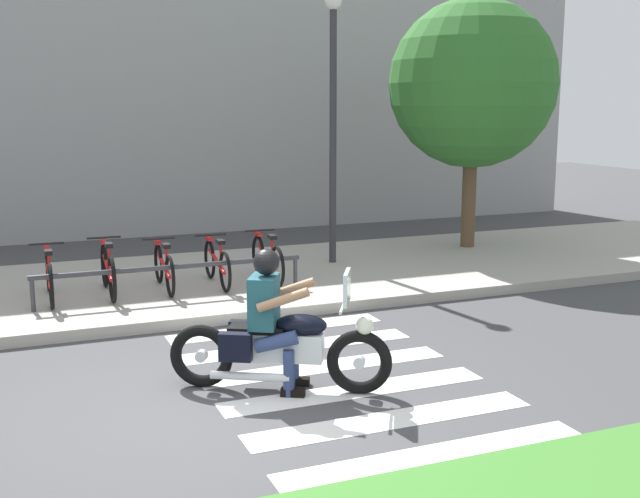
# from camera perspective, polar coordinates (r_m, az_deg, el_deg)

# --- Properties ---
(ground_plane) EXTENTS (48.00, 48.00, 0.00)m
(ground_plane) POSITION_cam_1_polar(r_m,az_deg,el_deg) (7.60, -7.89, -11.65)
(ground_plane) COLOR #424244
(sidewalk) EXTENTS (24.00, 4.40, 0.15)m
(sidewalk) POSITION_cam_1_polar(r_m,az_deg,el_deg) (12.26, -13.77, -2.86)
(sidewalk) COLOR #A8A399
(sidewalk) RESTS_ON ground
(crosswalk_stripe_0) EXTENTS (2.80, 0.40, 0.01)m
(crosswalk_stripe_0) POSITION_cam_1_polar(r_m,az_deg,el_deg) (6.75, 8.41, -14.57)
(crosswalk_stripe_0) COLOR white
(crosswalk_stripe_0) RESTS_ON ground
(crosswalk_stripe_1) EXTENTS (2.80, 0.40, 0.01)m
(crosswalk_stripe_1) POSITION_cam_1_polar(r_m,az_deg,el_deg) (7.39, 5.18, -12.21)
(crosswalk_stripe_1) COLOR white
(crosswalk_stripe_1) RESTS_ON ground
(crosswalk_stripe_2) EXTENTS (2.80, 0.40, 0.01)m
(crosswalk_stripe_2) POSITION_cam_1_polar(r_m,az_deg,el_deg) (8.06, 2.52, -10.20)
(crosswalk_stripe_2) COLOR white
(crosswalk_stripe_2) RESTS_ON ground
(crosswalk_stripe_3) EXTENTS (2.80, 0.40, 0.01)m
(crosswalk_stripe_3) POSITION_cam_1_polar(r_m,az_deg,el_deg) (8.74, 0.30, -8.49)
(crosswalk_stripe_3) COLOR white
(crosswalk_stripe_3) RESTS_ON ground
(crosswalk_stripe_4) EXTENTS (2.80, 0.40, 0.01)m
(crosswalk_stripe_4) POSITION_cam_1_polar(r_m,az_deg,el_deg) (9.45, -1.58, -7.02)
(crosswalk_stripe_4) COLOR white
(crosswalk_stripe_4) RESTS_ON ground
(crosswalk_stripe_5) EXTENTS (2.80, 0.40, 0.01)m
(crosswalk_stripe_5) POSITION_cam_1_polar(r_m,az_deg,el_deg) (10.17, -3.18, -5.75)
(crosswalk_stripe_5) COLOR white
(crosswalk_stripe_5) RESTS_ON ground
(motorcycle) EXTENTS (2.03, 1.21, 1.24)m
(motorcycle) POSITION_cam_1_polar(r_m,az_deg,el_deg) (7.93, -2.90, -7.03)
(motorcycle) COLOR black
(motorcycle) RESTS_ON ground
(rider) EXTENTS (0.77, 0.72, 1.45)m
(rider) POSITION_cam_1_polar(r_m,az_deg,el_deg) (7.84, -3.48, -4.43)
(rider) COLOR #1E4C59
(rider) RESTS_ON ground
(bicycle_0) EXTENTS (0.48, 1.69, 0.75)m
(bicycle_0) POSITION_cam_1_polar(r_m,az_deg,el_deg) (11.52, -19.01, -1.86)
(bicycle_0) COLOR black
(bicycle_0) RESTS_ON sidewalk
(bicycle_1) EXTENTS (0.48, 1.66, 0.79)m
(bicycle_1) POSITION_cam_1_polar(r_m,az_deg,el_deg) (11.59, -15.10, -1.50)
(bicycle_1) COLOR black
(bicycle_1) RESTS_ON sidewalk
(bicycle_2) EXTENTS (0.48, 1.56, 0.73)m
(bicycle_2) POSITION_cam_1_polar(r_m,az_deg,el_deg) (11.71, -11.23, -1.33)
(bicycle_2) COLOR black
(bicycle_2) RESTS_ON sidewalk
(bicycle_3) EXTENTS (0.48, 1.59, 0.73)m
(bicycle_3) POSITION_cam_1_polar(r_m,az_deg,el_deg) (11.88, -7.47, -1.04)
(bicycle_3) COLOR black
(bicycle_3) RESTS_ON sidewalk
(bicycle_4) EXTENTS (0.48, 1.61, 0.75)m
(bicycle_4) POSITION_cam_1_polar(r_m,az_deg,el_deg) (12.10, -3.83, -0.71)
(bicycle_4) COLOR black
(bicycle_4) RESTS_ON sidewalk
(bike_rack) EXTENTS (3.78, 0.07, 0.49)m
(bike_rack) POSITION_cam_1_polar(r_m,az_deg,el_deg) (11.16, -10.69, -1.47)
(bike_rack) COLOR #333338
(bike_rack) RESTS_ON sidewalk
(street_lamp) EXTENTS (0.28, 0.28, 4.61)m
(street_lamp) POSITION_cam_1_polar(r_m,az_deg,el_deg) (13.30, 0.95, 10.19)
(street_lamp) COLOR #2D2D33
(street_lamp) RESTS_ON ground
(tree_near_rack) EXTENTS (3.10, 3.10, 4.75)m
(tree_near_rack) POSITION_cam_1_polar(r_m,az_deg,el_deg) (15.06, 11.01, 11.65)
(tree_near_rack) COLOR brown
(tree_near_rack) RESTS_ON ground
(building_backdrop) EXTENTS (24.00, 1.20, 7.14)m
(building_backdrop) POSITION_cam_1_polar(r_m,az_deg,el_deg) (17.62, -17.16, 12.43)
(building_backdrop) COLOR #9D9D9D
(building_backdrop) RESTS_ON ground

